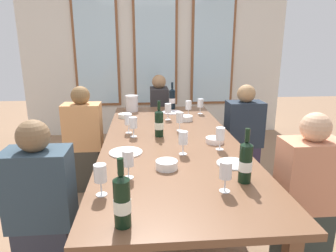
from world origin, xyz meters
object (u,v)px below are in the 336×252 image
(wine_glass_6, at_px, (100,175))
(seated_person_1, at_px, (306,198))
(wine_glass_4, at_px, (220,134))
(wine_glass_8, at_px, (168,109))
(white_plate_0, at_px, (126,152))
(seated_person_0, at_px, (43,212))
(wine_bottle_0, at_px, (159,123))
(wine_bottle_3, at_px, (246,162))
(seated_person_4, at_px, (159,117))
(wine_glass_3, at_px, (183,139))
(white_plate_2, at_px, (172,112))
(wine_glass_0, at_px, (128,159))
(wine_glass_9, at_px, (226,171))
(seated_person_2, at_px, (84,142))
(metal_pitcher, at_px, (132,103))
(wine_glass_5, at_px, (200,104))
(tasting_bowl_3, at_px, (215,140))
(wine_bottle_1, at_px, (122,201))
(dining_table, at_px, (170,146))
(wine_glass_10, at_px, (180,118))
(wine_glass_1, at_px, (133,124))
(wine_glass_2, at_px, (128,120))
(tasting_bowl_0, at_px, (125,116))
(white_plate_1, at_px, (233,164))
(wine_glass_7, at_px, (188,106))
(tasting_bowl_1, at_px, (186,118))
(tasting_bowl_2, at_px, (167,165))
(wine_bottle_2, at_px, (172,99))
(seated_person_3, at_px, (243,138))

(wine_glass_6, height_order, seated_person_1, seated_person_1)
(wine_glass_4, distance_m, wine_glass_8, 1.01)
(white_plate_0, xyz_separation_m, seated_person_0, (-0.49, -0.42, -0.22))
(wine_bottle_0, xyz_separation_m, wine_bottle_3, (0.45, -0.94, 0.01))
(seated_person_4, bearing_deg, wine_glass_3, -88.36)
(white_plate_2, distance_m, wine_glass_0, 1.79)
(wine_glass_9, relative_size, seated_person_2, 0.16)
(wine_glass_4, relative_size, wine_glass_9, 1.00)
(metal_pitcher, distance_m, wine_bottle_0, 1.05)
(wine_glass_5, bearing_deg, tasting_bowl_3, -94.24)
(metal_pitcher, height_order, wine_bottle_3, wine_bottle_3)
(seated_person_0, relative_size, seated_person_4, 1.00)
(wine_bottle_1, bearing_deg, wine_glass_6, 114.13)
(dining_table, relative_size, wine_glass_0, 15.54)
(wine_glass_9, relative_size, wine_glass_10, 1.00)
(wine_bottle_3, bearing_deg, seated_person_2, 128.93)
(wine_glass_1, bearing_deg, white_plate_0, -96.99)
(dining_table, relative_size, wine_glass_2, 15.54)
(wine_glass_9, bearing_deg, wine_glass_6, 178.57)
(white_plate_0, height_order, tasting_bowl_0, tasting_bowl_0)
(wine_glass_6, bearing_deg, wine_glass_5, 64.41)
(white_plate_1, xyz_separation_m, wine_glass_10, (-0.26, 0.83, 0.12))
(wine_bottle_0, relative_size, seated_person_0, 0.28)
(wine_glass_3, bearing_deg, wine_glass_5, 73.88)
(white_plate_1, relative_size, wine_glass_5, 1.23)
(white_plate_2, bearing_deg, wine_glass_7, -49.59)
(wine_glass_2, bearing_deg, seated_person_1, -36.64)
(wine_glass_3, distance_m, seated_person_4, 2.08)
(wine_glass_0, xyz_separation_m, seated_person_4, (0.32, 2.42, -0.34))
(wine_glass_2, bearing_deg, wine_glass_7, 43.11)
(wine_glass_5, bearing_deg, metal_pitcher, 165.77)
(tasting_bowl_1, height_order, wine_glass_3, wine_glass_3)
(white_plate_1, bearing_deg, wine_glass_8, 104.81)
(tasting_bowl_0, height_order, wine_glass_6, wine_glass_6)
(wine_glass_3, xyz_separation_m, wine_glass_9, (0.15, -0.59, 0.00))
(tasting_bowl_0, xyz_separation_m, wine_glass_6, (-0.03, -1.74, 0.10))
(metal_pitcher, height_order, tasting_bowl_2, metal_pitcher)
(seated_person_0, bearing_deg, wine_glass_5, 52.01)
(tasting_bowl_3, height_order, wine_glass_8, wine_glass_8)
(wine_glass_10, bearing_deg, wine_glass_6, -115.59)
(white_plate_0, xyz_separation_m, wine_bottle_0, (0.27, 0.39, 0.11))
(dining_table, bearing_deg, wine_glass_5, 65.15)
(wine_bottle_0, xyz_separation_m, wine_glass_7, (0.36, 0.72, -0.00))
(tasting_bowl_2, bearing_deg, wine_glass_8, 84.76)
(wine_glass_2, bearing_deg, wine_glass_9, -63.96)
(tasting_bowl_2, bearing_deg, wine_bottle_2, 83.29)
(white_plate_2, xyz_separation_m, wine_glass_6, (-0.57, -1.93, 0.11))
(seated_person_0, xyz_separation_m, seated_person_3, (1.70, 1.34, 0.00))
(wine_bottle_3, distance_m, wine_glass_7, 1.65)
(wine_glass_3, bearing_deg, wine_glass_0, -135.77)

